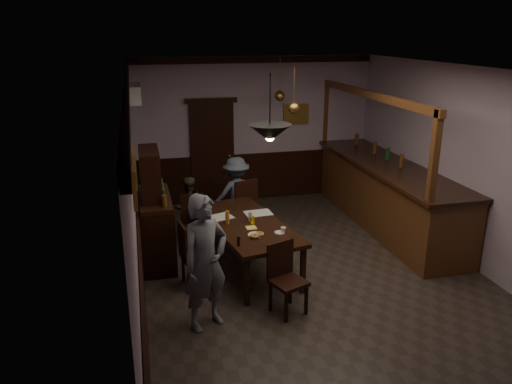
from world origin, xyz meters
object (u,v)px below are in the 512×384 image
object	(u,v)px
pendant_brass_far	(280,96)
chair_far_left	(192,215)
dining_table	(246,226)
soda_can	(253,220)
chair_side	(191,252)
person_seated_right	(236,194)
sideboard	(155,217)
pendant_iron	(270,133)
chair_far_right	(243,204)
chair_near	(285,275)
bar_counter	(385,192)
coffee_cup	(283,230)
person_seated_left	(189,207)
pendant_brass_mid	(293,108)
person_standing	(205,263)

from	to	relation	value
pendant_brass_far	chair_far_left	bearing A→B (deg)	-147.23
dining_table	soda_can	bearing A→B (deg)	-52.14
chair_far_left	chair_side	world-z (taller)	chair_side
person_seated_right	sideboard	xyz separation A→B (m)	(-1.49, -1.00, 0.05)
chair_far_left	chair_side	bearing A→B (deg)	83.62
chair_side	pendant_iron	bearing A→B (deg)	-121.09
chair_side	person_seated_right	xyz separation A→B (m)	(1.06, 1.96, 0.16)
chair_far_right	person_seated_right	distance (m)	0.31
chair_near	person_seated_right	world-z (taller)	person_seated_right
bar_counter	sideboard	bearing A→B (deg)	-172.51
person_seated_right	coffee_cup	world-z (taller)	person_seated_right
chair_far_left	person_seated_left	xyz separation A→B (m)	(-0.03, 0.27, 0.05)
chair_far_left	person_seated_right	xyz separation A→B (m)	(0.85, 0.43, 0.18)
dining_table	soda_can	world-z (taller)	soda_can
person_seated_left	person_seated_right	size ratio (longest dim) A/B	0.81
chair_side	soda_can	size ratio (longest dim) A/B	7.90
dining_table	coffee_cup	world-z (taller)	coffee_cup
dining_table	person_seated_right	world-z (taller)	person_seated_right
sideboard	pendant_brass_mid	distance (m)	2.81
chair_far_right	person_seated_left	xyz separation A→B (m)	(-0.95, 0.12, -0.02)
person_seated_left	pendant_iron	world-z (taller)	pendant_iron
person_seated_left	coffee_cup	distance (m)	2.29
chair_far_right	pendant_brass_mid	size ratio (longest dim) A/B	1.27
chair_far_left	sideboard	bearing A→B (deg)	43.23
chair_far_right	chair_near	xyz separation A→B (m)	(-0.02, -2.63, -0.05)
soda_can	bar_counter	xyz separation A→B (m)	(2.82, 1.25, -0.18)
chair_far_right	bar_counter	world-z (taller)	bar_counter
soda_can	chair_far_left	bearing A→B (deg)	120.55
chair_side	pendant_brass_far	xyz separation A→B (m)	(2.08, 2.74, 1.78)
chair_side	pendant_brass_far	size ratio (longest dim) A/B	1.17
soda_can	person_seated_left	bearing A→B (deg)	116.94
chair_near	sideboard	distance (m)	2.46
chair_far_right	chair_near	world-z (taller)	chair_far_right
pendant_iron	chair_side	bearing A→B (deg)	156.93
pendant_iron	chair_far_left	bearing A→B (deg)	112.53
chair_far_right	sideboard	xyz separation A→B (m)	(-1.55, -0.72, 0.16)
chair_near	person_seated_right	xyz separation A→B (m)	(-0.04, 2.91, 0.16)
chair_side	person_seated_right	world-z (taller)	person_seated_right
dining_table	chair_side	size ratio (longest dim) A/B	2.47
chair_far_right	sideboard	world-z (taller)	sideboard
chair_far_left	chair_side	size ratio (longest dim) A/B	0.95
chair_near	pendant_brass_far	world-z (taller)	pendant_brass_far
chair_near	pendant_iron	size ratio (longest dim) A/B	1.10
chair_far_right	person_seated_left	bearing A→B (deg)	-25.78
coffee_cup	pendant_brass_far	size ratio (longest dim) A/B	0.10
chair_far_right	sideboard	distance (m)	1.72
bar_counter	pendant_brass_mid	world-z (taller)	pendant_brass_mid
pendant_brass_mid	person_seated_right	bearing A→B (deg)	139.76
soda_can	pendant_brass_mid	bearing A→B (deg)	47.37
person_standing	bar_counter	bearing A→B (deg)	6.96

